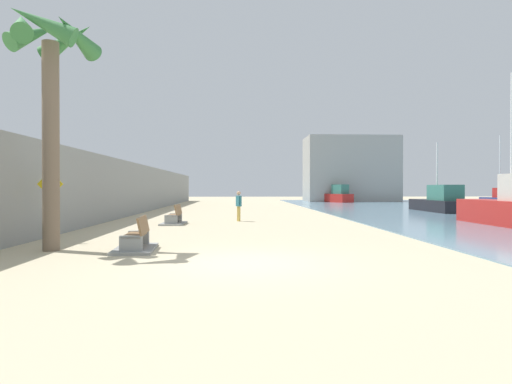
# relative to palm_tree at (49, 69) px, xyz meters

# --- Properties ---
(ground_plane) EXTENTS (120.00, 120.00, 0.00)m
(ground_plane) POSITION_rel_palm_tree_xyz_m (5.57, 15.79, -5.20)
(ground_plane) COLOR #C6B793
(seawall) EXTENTS (0.80, 64.00, 3.50)m
(seawall) POSITION_rel_palm_tree_xyz_m (-1.93, 15.79, -3.45)
(seawall) COLOR gray
(seawall) RESTS_ON ground
(palm_tree) EXTENTS (2.60, 2.51, 7.05)m
(palm_tree) POSITION_rel_palm_tree_xyz_m (0.00, 0.00, 0.00)
(palm_tree) COLOR #7A6651
(palm_tree) RESTS_ON ground
(bench_near) EXTENTS (1.26, 2.18, 0.98)m
(bench_near) POSITION_rel_palm_tree_xyz_m (2.44, -0.00, -4.97)
(bench_near) COLOR gray
(bench_near) RESTS_ON ground
(bench_far) EXTENTS (1.15, 2.12, 0.98)m
(bench_far) POSITION_rel_palm_tree_xyz_m (2.21, 8.86, -4.97)
(bench_far) COLOR gray
(bench_far) RESTS_ON ground
(person_walking) EXTENTS (0.32, 0.47, 1.63)m
(person_walking) POSITION_rel_palm_tree_xyz_m (5.43, 10.52, -4.25)
(person_walking) COLOR gold
(person_walking) RESTS_ON ground
(boat_far_right) EXTENTS (4.31, 7.23, 1.65)m
(boat_far_right) POSITION_rel_palm_tree_xyz_m (32.18, 41.53, -4.56)
(boat_far_right) COLOR #337060
(boat_far_right) RESTS_ON water_bay
(boat_mid_bay) EXTENTS (2.35, 6.75, 5.25)m
(boat_mid_bay) POSITION_rel_palm_tree_xyz_m (20.63, 18.79, -4.43)
(boat_mid_bay) COLOR black
(boat_mid_bay) RESTS_ON water_bay
(boat_outer) EXTENTS (3.52, 4.65, 2.20)m
(boat_outer) POSITION_rel_palm_tree_xyz_m (17.85, 39.85, -4.36)
(boat_outer) COLOR red
(boat_outer) RESTS_ON water_bay
(boat_distant) EXTENTS (2.16, 4.24, 7.21)m
(boat_distant) POSITION_rel_palm_tree_xyz_m (32.43, 29.72, -4.49)
(boat_distant) COLOR navy
(boat_distant) RESTS_ON water_bay
(pedestrian_sign) EXTENTS (0.85, 0.08, 2.35)m
(pedestrian_sign) POSITION_rel_palm_tree_xyz_m (-0.83, 1.94, -3.73)
(pedestrian_sign) COLOR slate
(pedestrian_sign) RESTS_ON ground
(harbor_building) EXTENTS (12.00, 6.00, 8.62)m
(harbor_building) POSITION_rel_palm_tree_xyz_m (20.54, 43.79, -0.89)
(harbor_building) COLOR #9E9E99
(harbor_building) RESTS_ON ground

